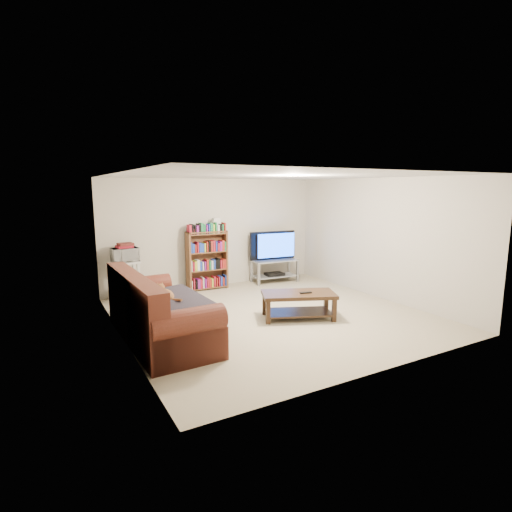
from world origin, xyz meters
TOP-DOWN VIEW (x-y plane):
  - floor at (0.00, 0.00)m, footprint 5.00×5.00m
  - ceiling at (0.00, 0.00)m, footprint 5.00×5.00m
  - wall_back at (0.00, 2.50)m, footprint 5.00×0.00m
  - wall_front at (0.00, -2.50)m, footprint 5.00×0.00m
  - wall_left at (-2.50, 0.00)m, footprint 0.00×5.00m
  - wall_right at (2.50, 0.00)m, footprint 0.00×5.00m
  - sofa at (-2.09, -0.16)m, footprint 1.09×2.38m
  - blanket at (-1.89, -0.31)m, footprint 1.04×1.27m
  - cat at (-1.90, -0.10)m, footprint 0.28×0.65m
  - coffee_table at (0.31, -0.35)m, footprint 1.37×1.05m
  - remote at (0.39, -0.44)m, footprint 0.21×0.10m
  - tv_stand at (1.35, 2.12)m, footprint 1.11×0.57m
  - television at (1.35, 2.12)m, footprint 1.16×0.25m
  - dvd_player at (1.35, 2.12)m, footprint 0.45×0.33m
  - bookshelf at (-0.29, 2.26)m, footprint 0.89×0.29m
  - shelf_clutter at (-0.19, 2.27)m, footprint 0.65×0.20m
  - microwave_stand at (-2.03, 2.17)m, footprint 0.52×0.40m
  - microwave at (-2.03, 2.17)m, footprint 0.51×0.38m
  - game_boxes at (-2.03, 2.17)m, footprint 0.31×0.28m

SIDE VIEW (x-z plane):
  - floor at x=0.00m, z-range 0.00..0.00m
  - dvd_player at x=1.35m, z-range 0.16..0.22m
  - coffee_table at x=0.31m, z-range 0.09..0.53m
  - sofa at x=-2.09m, z-range -0.15..0.85m
  - tv_stand at x=1.35m, z-range 0.09..0.63m
  - remote at x=0.39m, z-range 0.45..0.47m
  - microwave_stand at x=-2.03m, z-range 0.11..0.90m
  - blanket at x=-1.89m, z-range 0.48..0.67m
  - cat at x=-1.90m, z-range 0.54..0.73m
  - bookshelf at x=-0.29m, z-range 0.02..1.30m
  - television at x=1.35m, z-range 0.53..1.20m
  - microwave at x=-2.03m, z-range 0.79..1.06m
  - game_boxes at x=-2.03m, z-range 1.06..1.11m
  - wall_back at x=0.00m, z-range -1.30..3.70m
  - wall_front at x=0.00m, z-range -1.30..3.70m
  - wall_left at x=-2.50m, z-range -1.30..3.70m
  - wall_right at x=2.50m, z-range -1.30..3.70m
  - shelf_clutter at x=-0.19m, z-range 1.25..1.53m
  - ceiling at x=0.00m, z-range 2.40..2.40m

